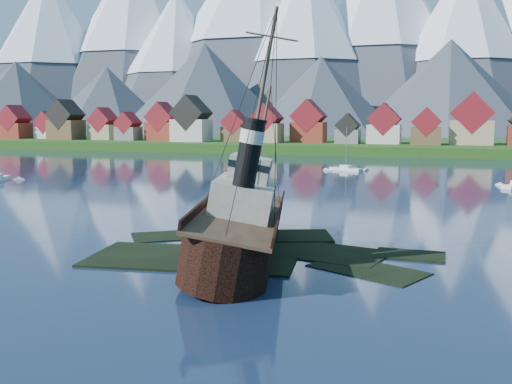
% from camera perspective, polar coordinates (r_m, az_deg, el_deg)
% --- Properties ---
extents(ground, '(1400.00, 1400.00, 0.00)m').
position_cam_1_polar(ground, '(51.06, -2.31, -6.41)').
color(ground, '#172541').
rests_on(ground, ground).
extents(shoal, '(31.71, 21.24, 1.14)m').
position_cam_1_polar(shoal, '(52.55, 0.34, -6.39)').
color(shoal, black).
rests_on(shoal, ground).
extents(shore_bank, '(600.00, 80.00, 3.20)m').
position_cam_1_polar(shore_bank, '(217.45, 13.57, 4.13)').
color(shore_bank, '#184513').
rests_on(shore_bank, ground).
extents(seawall, '(600.00, 2.50, 2.00)m').
position_cam_1_polar(seawall, '(179.67, 12.58, 3.47)').
color(seawall, '#3F3D38').
rests_on(seawall, ground).
extents(town, '(250.96, 16.69, 17.30)m').
position_cam_1_polar(town, '(204.93, 3.91, 6.64)').
color(town, maroon).
rests_on(town, ground).
extents(mountains, '(965.00, 340.00, 205.00)m').
position_cam_1_polar(mountains, '(533.56, 16.63, 15.58)').
color(mountains, '#2D333D').
rests_on(mountains, ground).
extents(tugboat_wreck, '(6.56, 28.28, 22.41)m').
position_cam_1_polar(tugboat_wreck, '(51.26, -1.58, -3.12)').
color(tugboat_wreck, black).
rests_on(tugboat_wreck, ground).
extents(sailboat_c, '(8.11, 5.19, 10.33)m').
position_cam_1_polar(sailboat_c, '(131.81, 8.98, 2.23)').
color(sailboat_c, white).
rests_on(sailboat_c, ground).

